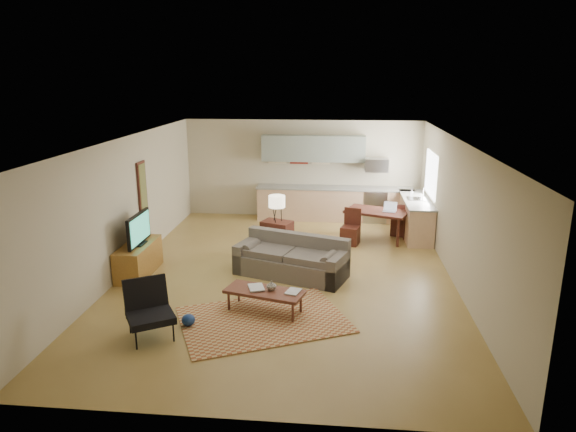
# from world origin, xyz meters

# --- Properties ---
(room) EXTENTS (9.00, 9.00, 9.00)m
(room) POSITION_xyz_m (0.00, 0.00, 1.35)
(room) COLOR olive
(room) RESTS_ON ground
(kitchen_counter_back) EXTENTS (4.26, 0.64, 0.92)m
(kitchen_counter_back) POSITION_xyz_m (0.90, 4.18, 0.46)
(kitchen_counter_back) COLOR tan
(kitchen_counter_back) RESTS_ON ground
(kitchen_counter_right) EXTENTS (0.64, 2.26, 0.92)m
(kitchen_counter_right) POSITION_xyz_m (2.93, 3.00, 0.46)
(kitchen_counter_right) COLOR tan
(kitchen_counter_right) RESTS_ON ground
(kitchen_range) EXTENTS (0.62, 0.62, 0.90)m
(kitchen_range) POSITION_xyz_m (2.00, 4.18, 0.45)
(kitchen_range) COLOR #A5A8AD
(kitchen_range) RESTS_ON ground
(kitchen_microwave) EXTENTS (0.62, 0.40, 0.35)m
(kitchen_microwave) POSITION_xyz_m (2.00, 4.20, 1.55)
(kitchen_microwave) COLOR #A5A8AD
(kitchen_microwave) RESTS_ON room
(upper_cabinets) EXTENTS (2.80, 0.34, 0.70)m
(upper_cabinets) POSITION_xyz_m (0.30, 4.33, 1.95)
(upper_cabinets) COLOR gray
(upper_cabinets) RESTS_ON room
(window_right) EXTENTS (0.02, 1.40, 1.05)m
(window_right) POSITION_xyz_m (3.23, 3.00, 1.55)
(window_right) COLOR white
(window_right) RESTS_ON room
(wall_art_left) EXTENTS (0.06, 0.42, 1.10)m
(wall_art_left) POSITION_xyz_m (-3.21, 0.90, 1.55)
(wall_art_left) COLOR olive
(wall_art_left) RESTS_ON room
(triptych) EXTENTS (1.70, 0.04, 0.50)m
(triptych) POSITION_xyz_m (-0.10, 4.47, 1.75)
(triptych) COLOR #FEECC6
(triptych) RESTS_ON room
(rug) EXTENTS (3.13, 2.73, 0.02)m
(rug) POSITION_xyz_m (-0.19, -1.99, 0.01)
(rug) COLOR #964927
(rug) RESTS_ON floor
(sofa) EXTENTS (2.48, 1.69, 0.79)m
(sofa) POSITION_xyz_m (0.09, -0.01, 0.40)
(sofa) COLOR #595147
(sofa) RESTS_ON floor
(coffee_table) EXTENTS (1.42, 0.87, 0.40)m
(coffee_table) POSITION_xyz_m (-0.20, -1.68, 0.20)
(coffee_table) COLOR #52271B
(coffee_table) RESTS_ON floor
(book_a) EXTENTS (0.45, 0.48, 0.03)m
(book_a) POSITION_xyz_m (-0.47, -1.66, 0.41)
(book_a) COLOR maroon
(book_a) RESTS_ON coffee_table
(book_b) EXTENTS (0.38, 0.41, 0.02)m
(book_b) POSITION_xyz_m (0.18, -1.68, 0.41)
(book_b) COLOR navy
(book_b) RESTS_ON coffee_table
(vase) EXTENTS (0.17, 0.17, 0.17)m
(vase) POSITION_xyz_m (-0.09, -1.66, 0.48)
(vase) COLOR black
(vase) RESTS_ON coffee_table
(armchair) EXTENTS (1.05, 1.05, 0.87)m
(armchair) POSITION_xyz_m (-1.80, -2.71, 0.44)
(armchair) COLOR black
(armchair) RESTS_ON floor
(tv_credenza) EXTENTS (0.52, 1.36, 0.63)m
(tv_credenza) POSITION_xyz_m (-2.97, -0.21, 0.31)
(tv_credenza) COLOR brown
(tv_credenza) RESTS_ON floor
(tv) EXTENTS (0.10, 1.05, 0.63)m
(tv) POSITION_xyz_m (-2.91, -0.21, 0.94)
(tv) COLOR black
(tv) RESTS_ON tv_credenza
(console_table) EXTENTS (0.76, 0.64, 0.75)m
(console_table) POSITION_xyz_m (-0.34, 1.27, 0.38)
(console_table) COLOR #391710
(console_table) RESTS_ON floor
(table_lamp) EXTENTS (0.43, 0.43, 0.60)m
(table_lamp) POSITION_xyz_m (-0.34, 1.27, 1.06)
(table_lamp) COLOR beige
(table_lamp) RESTS_ON console_table
(dining_table) EXTENTS (1.64, 1.29, 0.73)m
(dining_table) POSITION_xyz_m (1.93, 2.52, 0.37)
(dining_table) COLOR #391710
(dining_table) RESTS_ON floor
(dining_chair_near) EXTENTS (0.51, 0.52, 0.85)m
(dining_chair_near) POSITION_xyz_m (1.30, 2.09, 0.43)
(dining_chair_near) COLOR #391710
(dining_chair_near) RESTS_ON floor
(dining_chair_far) EXTENTS (0.51, 0.53, 0.83)m
(dining_chair_far) POSITION_xyz_m (2.56, 2.94, 0.42)
(dining_chair_far) COLOR #391710
(dining_chair_far) RESTS_ON floor
(laptop) EXTENTS (0.36, 0.30, 0.23)m
(laptop) POSITION_xyz_m (2.22, 2.42, 0.85)
(laptop) COLOR #A5A8AD
(laptop) RESTS_ON dining_table
(soap_bottle) EXTENTS (0.10, 0.10, 0.19)m
(soap_bottle) POSITION_xyz_m (2.83, 3.21, 1.02)
(soap_bottle) COLOR #FEECC6
(soap_bottle) RESTS_ON kitchen_counter_right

